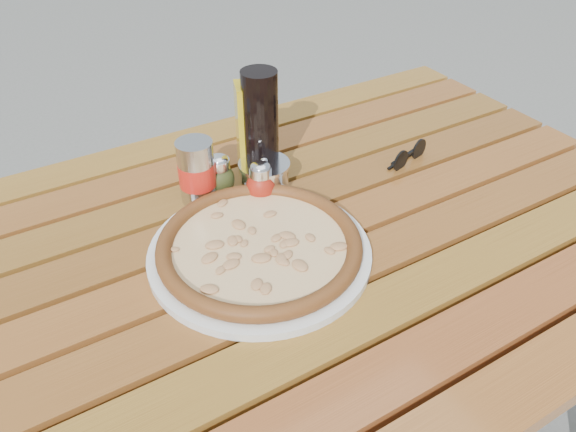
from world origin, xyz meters
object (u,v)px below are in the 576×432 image
dark_bottle (261,128)px  olive_oil_cruet (252,131)px  plate (260,253)px  soda_can (197,172)px  pizza (260,245)px  oregano_shaker (220,175)px  table (294,269)px  sunglasses (409,155)px  parmesan_tin (264,176)px  pepper_shaker (261,183)px

dark_bottle → olive_oil_cruet: bearing=109.3°
plate → soda_can: 0.21m
pizza → oregano_shaker: (0.02, 0.20, 0.02)m
table → oregano_shaker: 0.22m
sunglasses → table: bearing=-180.0°
pizza → sunglasses: bearing=14.0°
pizza → olive_oil_cruet: bearing=64.0°
table → soda_can: soda_can is taller
olive_oil_cruet → parmesan_tin: olive_oil_cruet is taller
pizza → table: bearing=11.1°
dark_bottle → olive_oil_cruet: size_ratio=1.05×
pizza → parmesan_tin: (0.10, 0.16, 0.01)m
plate → pepper_shaker: (0.08, 0.14, 0.03)m
sunglasses → parmesan_tin: bearing=153.3°
plate → oregano_shaker: oregano_shaker is taller
parmesan_tin → sunglasses: parmesan_tin is taller
dark_bottle → pepper_shaker: bearing=-120.2°
pepper_shaker → oregano_shaker: bearing=131.0°
olive_oil_cruet → pepper_shaker: bearing=-109.2°
plate → parmesan_tin: parmesan_tin is taller
sunglasses → pepper_shaker: bearing=158.8°
pepper_shaker → dark_bottle: size_ratio=0.37×
olive_oil_cruet → parmesan_tin: 0.09m
pizza → pepper_shaker: pepper_shaker is taller
sunglasses → plate: bearing=179.4°
soda_can → parmesan_tin: bearing=-16.3°
oregano_shaker → olive_oil_cruet: (0.08, 0.02, 0.06)m
olive_oil_cruet → sunglasses: (0.29, -0.12, -0.08)m
olive_oil_cruet → plate: bearing=-116.0°
pizza → pepper_shaker: size_ratio=4.56×
oregano_shaker → sunglasses: 0.39m
oregano_shaker → soda_can: (-0.04, 0.00, 0.02)m
table → sunglasses: sunglasses is taller
table → olive_oil_cruet: 0.27m
oregano_shaker → olive_oil_cruet: bearing=14.8°
dark_bottle → soda_can: 0.14m
olive_oil_cruet → soda_can: bearing=-170.4°
plate → oregano_shaker: size_ratio=4.39×
pizza → oregano_shaker: bearing=82.8°
pepper_shaker → dark_bottle: dark_bottle is taller
pepper_shaker → soda_can: bearing=147.5°
plate → olive_oil_cruet: olive_oil_cruet is taller
pizza → soda_can: 0.20m
table → pepper_shaker: size_ratio=17.07×
pepper_shaker → olive_oil_cruet: (0.03, 0.08, 0.06)m
olive_oil_cruet → dark_bottle: bearing=-70.7°
pepper_shaker → oregano_shaker: same height
soda_can → olive_oil_cruet: olive_oil_cruet is taller
plate → dark_bottle: size_ratio=1.64×
dark_bottle → pizza: bearing=-119.9°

